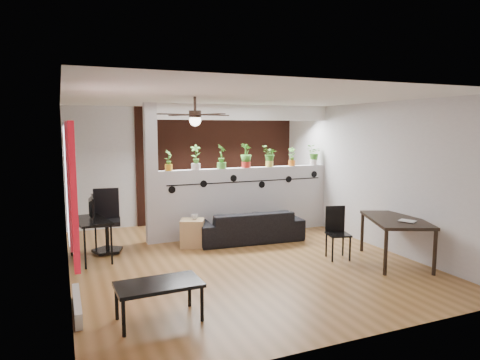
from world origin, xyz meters
The scene contains 28 objects.
room_shell centered at (0.00, 0.00, 1.30)m, with size 6.30×7.10×2.90m.
partition_wall centered at (0.80, 1.50, 0.68)m, with size 3.60×0.18×1.35m, color #BCBCC1.
ceiling_header centered at (0.80, 1.50, 2.45)m, with size 3.60×0.18×0.30m, color white.
pier_column centered at (-1.11, 1.50, 1.30)m, with size 0.22×0.20×2.60m, color #BCBCC1.
brick_panel centered at (0.80, 2.97, 1.30)m, with size 3.90×0.05×2.60m, color brown.
vine_decal centered at (0.80, 1.40, 1.08)m, with size 3.31×0.01×0.30m.
window_assembly centered at (-2.56, -1.20, 1.51)m, with size 0.09×1.30×1.55m.
baseboard_heater centered at (-2.54, -1.20, 0.09)m, with size 0.08×1.00×0.18m, color silver.
corkboard centered at (-2.58, 0.95, 1.35)m, with size 0.03×0.60×0.45m, color olive.
framed_art centered at (-2.58, 0.90, 1.85)m, with size 0.03×0.34×0.44m.
ceiling_fan centered at (-0.80, -0.30, 2.31)m, with size 1.19×1.19×0.43m.
potted_plant_0 centered at (-0.78, 1.50, 1.56)m, with size 0.25×0.25×0.39m.
potted_plant_1 centered at (-0.25, 1.50, 1.60)m, with size 0.31×0.28×0.48m.
potted_plant_2 centered at (0.27, 1.50, 1.60)m, with size 0.23×0.27×0.48m.
potted_plant_3 centered at (0.80, 1.50, 1.61)m, with size 0.31×0.33×0.49m.
potted_plant_4 centered at (1.33, 1.50, 1.58)m, with size 0.28×0.27×0.44m.
potted_plant_5 centered at (1.85, 1.50, 1.56)m, with size 0.25×0.23×0.40m.
potted_plant_6 centered at (2.38, 1.50, 1.58)m, with size 0.28×0.26×0.43m.
sofa centered at (0.63, 0.94, 0.28)m, with size 1.91×0.75×0.56m, color black.
cube_shelf centered at (-0.50, 0.96, 0.25)m, with size 0.41×0.37×0.50m, color tan.
cup centered at (-0.45, 0.96, 0.55)m, with size 0.12×0.12×0.09m, color gray.
computer_desk centered at (-2.25, 0.85, 0.61)m, with size 0.67×1.01×0.67m.
monitor centered at (-2.25, 1.00, 0.77)m, with size 0.06×0.34×0.19m, color black.
office_chair centered at (-1.95, 1.22, 0.48)m, with size 0.56×0.56×1.08m.
dining_table centered at (2.25, -1.17, 0.64)m, with size 1.25×1.52×0.72m.
book centered at (2.15, -1.47, 0.73)m, with size 0.17×0.23×0.02m, color gray.
folding_chair centered at (1.52, -0.59, 0.51)m, with size 0.42×0.42×0.86m.
coffee_table centered at (-1.69, -1.78, 0.39)m, with size 0.96×0.56×0.44m.
Camera 1 is at (-2.63, -6.35, 2.16)m, focal length 32.00 mm.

